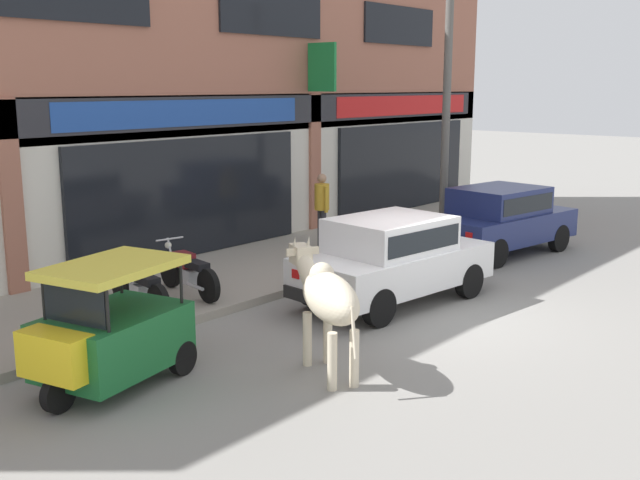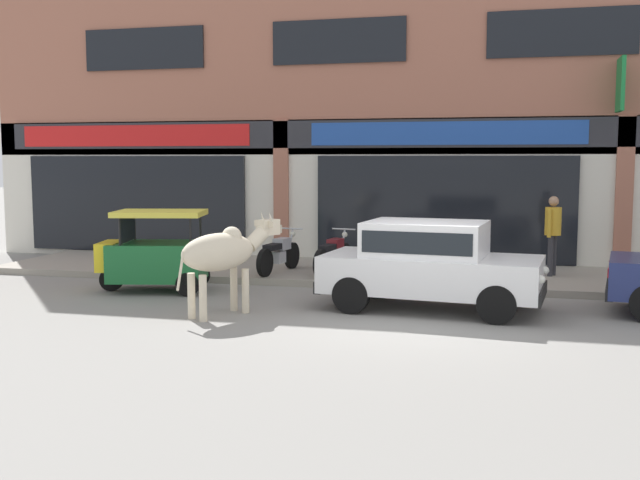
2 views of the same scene
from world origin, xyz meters
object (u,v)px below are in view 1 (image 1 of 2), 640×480
at_px(motorcycle_1, 188,272).
at_px(motorcycle_0, 139,287).
at_px(cow, 327,297).
at_px(car_1, 500,217).
at_px(car_0, 392,255).
at_px(auto_rickshaw, 109,335).
at_px(utility_pole, 446,116).
at_px(pedestrian, 322,202).

bearing_deg(motorcycle_1, motorcycle_0, -172.22).
xyz_separation_m(cow, car_1, (7.69, 1.58, -0.19)).
distance_m(cow, car_0, 3.36).
distance_m(cow, auto_rickshaw, 2.68).
bearing_deg(motorcycle_0, auto_rickshaw, -133.47).
height_order(car_1, auto_rickshaw, auto_rickshaw).
relative_size(car_1, utility_pole, 0.68).
xyz_separation_m(car_1, utility_pole, (0.11, 1.49, 2.10)).
distance_m(auto_rickshaw, motorcycle_0, 2.68).
relative_size(car_1, motorcycle_1, 2.09).
xyz_separation_m(car_0, pedestrian, (2.12, 3.35, 0.31)).
xyz_separation_m(car_1, motorcycle_0, (-7.90, 2.06, -0.29)).
xyz_separation_m(car_1, auto_rickshaw, (-9.74, 0.12, -0.15)).
distance_m(cow, pedestrian, 6.95).
distance_m(car_0, pedestrian, 3.98).
relative_size(cow, motorcycle_0, 1.08).
bearing_deg(motorcycle_0, cow, -86.76).
bearing_deg(car_0, pedestrian, 57.70).
relative_size(cow, car_0, 0.52).
bearing_deg(pedestrian, motorcycle_0, -170.52).
distance_m(cow, motorcycle_0, 3.68).
xyz_separation_m(car_0, auto_rickshaw, (-5.17, 0.50, -0.15)).
relative_size(car_0, motorcycle_1, 2.07).
height_order(cow, utility_pole, utility_pole).
xyz_separation_m(car_0, car_1, (4.56, 0.38, 0.00)).
xyz_separation_m(motorcycle_1, pedestrian, (4.34, 0.76, 0.60)).
bearing_deg(cow, pedestrian, 40.96).
xyz_separation_m(car_0, motorcycle_1, (-2.22, 2.59, -0.29)).
bearing_deg(motorcycle_1, car_0, -49.38).
height_order(cow, motorcycle_0, cow).
height_order(car_1, utility_pole, utility_pole).
distance_m(car_0, car_1, 4.58).
relative_size(cow, utility_pole, 0.35).
bearing_deg(pedestrian, car_1, -50.62).
bearing_deg(car_0, motorcycle_0, 143.78).
height_order(motorcycle_0, pedestrian, pedestrian).
xyz_separation_m(motorcycle_0, pedestrian, (5.45, 0.91, 0.60)).
bearing_deg(pedestrian, car_0, -122.30).
distance_m(motorcycle_1, pedestrian, 4.45).
relative_size(auto_rickshaw, motorcycle_1, 1.18).
relative_size(car_0, motorcycle_0, 2.07).
height_order(motorcycle_0, motorcycle_1, same).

